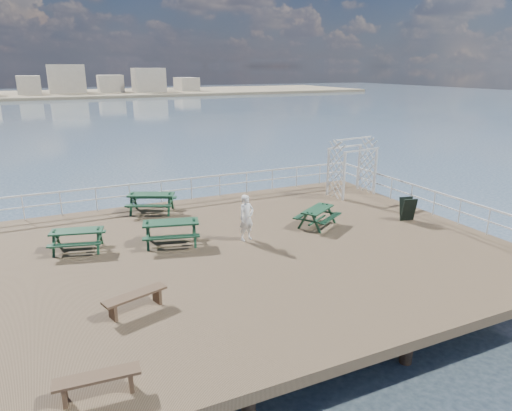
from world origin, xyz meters
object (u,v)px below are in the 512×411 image
object	(u,v)px
flat_bench_far	(135,298)
trellis_arbor	(352,170)
person	(246,218)
picnic_table_a	(171,228)
flat_bench_near	(98,380)
picnic_table_d	(77,236)
picnic_table_b	(151,199)
picnic_table_c	(318,213)

from	to	relation	value
flat_bench_far	trellis_arbor	world-z (taller)	trellis_arbor
flat_bench_far	person	size ratio (longest dim) A/B	1.02
picnic_table_a	flat_bench_near	size ratio (longest dim) A/B	1.39
picnic_table_d	person	world-z (taller)	person
flat_bench_near	flat_bench_far	bearing A→B (deg)	70.85
picnic_table_b	picnic_table_d	bearing A→B (deg)	-110.51
picnic_table_b	picnic_table_c	distance (m)	7.37
picnic_table_b	flat_bench_far	world-z (taller)	picnic_table_b
picnic_table_a	trellis_arbor	world-z (taller)	trellis_arbor
picnic_table_c	trellis_arbor	size ratio (longest dim) A/B	0.76
flat_bench_far	trellis_arbor	xyz separation A→B (m)	(12.16, 7.08, 0.91)
picnic_table_b	person	size ratio (longest dim) A/B	1.42
flat_bench_far	picnic_table_c	bearing A→B (deg)	7.33
person	trellis_arbor	bearing A→B (deg)	11.83
picnic_table_a	picnic_table_d	size ratio (longest dim) A/B	1.13
trellis_arbor	flat_bench_far	bearing A→B (deg)	-157.20
picnic_table_c	flat_bench_far	xyz separation A→B (m)	(-8.03, -3.73, -0.16)
flat_bench_near	picnic_table_a	bearing A→B (deg)	69.17
picnic_table_a	trellis_arbor	bearing A→B (deg)	29.79
picnic_table_c	picnic_table_d	size ratio (longest dim) A/B	1.06
flat_bench_far	trellis_arbor	distance (m)	14.10
picnic_table_b	trellis_arbor	xyz separation A→B (m)	(9.83, -1.31, 0.66)
picnic_table_b	person	world-z (taller)	person
picnic_table_d	picnic_table_c	bearing A→B (deg)	6.12
picnic_table_a	person	world-z (taller)	person
picnic_table_b	flat_bench_near	xyz separation A→B (m)	(-3.64, -11.41, -0.26)
picnic_table_b	picnic_table_c	bearing A→B (deg)	-14.22
picnic_table_d	trellis_arbor	world-z (taller)	trellis_arbor
picnic_table_c	flat_bench_far	distance (m)	8.86
picnic_table_c	picnic_table_d	world-z (taller)	picnic_table_d
flat_bench_near	person	bearing A→B (deg)	51.26
trellis_arbor	person	bearing A→B (deg)	-161.59
picnic_table_a	flat_bench_near	xyz separation A→B (m)	(-3.44, -7.34, -0.27)
picnic_table_b	flat_bench_far	distance (m)	8.71
picnic_table_b	flat_bench_near	size ratio (longest dim) A/B	1.48
flat_bench_far	person	distance (m)	5.95
flat_bench_far	trellis_arbor	bearing A→B (deg)	12.63
flat_bench_far	person	bearing A→B (deg)	18.70
picnic_table_b	picnic_table_c	xyz separation A→B (m)	(5.70, -4.66, -0.09)
picnic_table_a	trellis_arbor	size ratio (longest dim) A/B	0.81
picnic_table_c	person	distance (m)	3.28
flat_bench_near	trellis_arbor	bearing A→B (deg)	41.14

